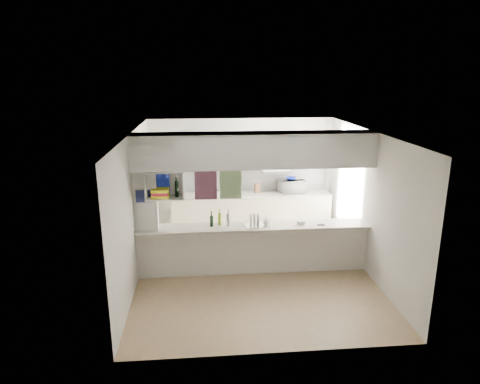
{
  "coord_description": "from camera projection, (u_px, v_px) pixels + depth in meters",
  "views": [
    {
      "loc": [
        -0.91,
        -7.23,
        3.59
      ],
      "look_at": [
        -0.21,
        0.5,
        1.42
      ],
      "focal_mm": 32.0,
      "sensor_mm": 36.0,
      "label": 1
    }
  ],
  "objects": [
    {
      "name": "bowl",
      "position": [
        291.0,
        178.0,
        9.77
      ],
      "size": [
        0.23,
        0.23,
        0.06
      ],
      "primitive_type": "imported",
      "color": "navy",
      "rests_on": "microwave"
    },
    {
      "name": "knife_block",
      "position": [
        257.0,
        188.0,
        9.82
      ],
      "size": [
        0.13,
        0.11,
        0.22
      ],
      "primitive_type": "cube",
      "rotation": [
        0.0,
        0.0,
        0.26
      ],
      "color": "brown",
      "rests_on": "bench_top"
    },
    {
      "name": "servery_partition",
      "position": [
        244.0,
        186.0,
        7.51
      ],
      "size": [
        4.2,
        0.5,
        2.6
      ],
      "color": "silver",
      "rests_on": "floor"
    },
    {
      "name": "floor",
      "position": [
        253.0,
        272.0,
        7.97
      ],
      "size": [
        4.8,
        4.8,
        0.0
      ],
      "primitive_type": "plane",
      "color": "#9D7D5B",
      "rests_on": "ground"
    },
    {
      "name": "utensil_jar",
      "position": [
        214.0,
        191.0,
        9.71
      ],
      "size": [
        0.11,
        0.11,
        0.16
      ],
      "primitive_type": "cylinder",
      "color": "black",
      "rests_on": "bench_top"
    },
    {
      "name": "microwave",
      "position": [
        291.0,
        186.0,
        9.83
      ],
      "size": [
        0.61,
        0.47,
        0.31
      ],
      "primitive_type": "imported",
      "rotation": [
        0.0,
        0.0,
        3.33
      ],
      "color": "white",
      "rests_on": "bench_top"
    },
    {
      "name": "wall_right",
      "position": [
        368.0,
        202.0,
        7.81
      ],
      "size": [
        0.0,
        4.8,
        4.8
      ],
      "primitive_type": "plane",
      "rotation": [
        1.57,
        0.0,
        -1.57
      ],
      "color": "silver",
      "rests_on": "floor"
    },
    {
      "name": "wine_bottles",
      "position": [
        220.0,
        220.0,
        7.69
      ],
      "size": [
        0.36,
        0.14,
        0.32
      ],
      "color": "black",
      "rests_on": "breakfast_bar"
    },
    {
      "name": "ceiling",
      "position": [
        255.0,
        133.0,
        7.27
      ],
      "size": [
        4.8,
        4.8,
        0.0
      ],
      "primitive_type": "plane",
      "color": "white",
      "rests_on": "wall_back"
    },
    {
      "name": "kitchen_run",
      "position": [
        249.0,
        197.0,
        9.82
      ],
      "size": [
        3.6,
        0.63,
        2.24
      ],
      "color": "beige",
      "rests_on": "floor"
    },
    {
      "name": "plastic_tubs",
      "position": [
        302.0,
        223.0,
        7.78
      ],
      "size": [
        0.49,
        0.18,
        0.07
      ],
      "color": "silver",
      "rests_on": "breakfast_bar"
    },
    {
      "name": "cup",
      "position": [
        266.0,
        222.0,
        7.71
      ],
      "size": [
        0.15,
        0.15,
        0.09
      ],
      "primitive_type": "imported",
      "rotation": [
        0.0,
        0.0,
        0.39
      ],
      "color": "white",
      "rests_on": "dish_rack"
    },
    {
      "name": "cubby_shelf",
      "position": [
        164.0,
        186.0,
        7.32
      ],
      "size": [
        0.65,
        0.35,
        0.5
      ],
      "color": "white",
      "rests_on": "bulkhead"
    },
    {
      "name": "dish_rack",
      "position": [
        257.0,
        221.0,
        7.72
      ],
      "size": [
        0.45,
        0.35,
        0.23
      ],
      "rotation": [
        0.0,
        0.0,
        0.05
      ],
      "color": "silver",
      "rests_on": "breakfast_bar"
    },
    {
      "name": "wall_left",
      "position": [
        134.0,
        209.0,
        7.44
      ],
      "size": [
        0.0,
        4.8,
        4.8
      ],
      "primitive_type": "plane",
      "rotation": [
        1.57,
        0.0,
        1.57
      ],
      "color": "silver",
      "rests_on": "floor"
    },
    {
      "name": "wall_back",
      "position": [
        241.0,
        175.0,
        9.93
      ],
      "size": [
        4.2,
        0.0,
        4.2
      ],
      "primitive_type": "plane",
      "rotation": [
        1.57,
        0.0,
        0.0
      ],
      "color": "silver",
      "rests_on": "floor"
    }
  ]
}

